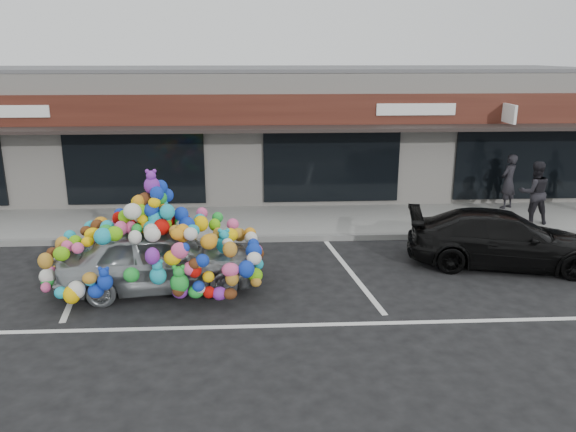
{
  "coord_description": "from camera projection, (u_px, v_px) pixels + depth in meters",
  "views": [
    {
      "loc": [
        0.76,
        -11.53,
        4.76
      ],
      "look_at": [
        1.44,
        1.4,
        1.0
      ],
      "focal_mm": 35.0,
      "sensor_mm": 36.0,
      "label": 1
    }
  ],
  "objects": [
    {
      "name": "parking_stripe_left",
      "position": [
        81.0,
        278.0,
        12.37
      ],
      "size": [
        0.73,
        4.37,
        0.01
      ],
      "primitive_type": "cube",
      "rotation": [
        0.0,
        0.0,
        0.14
      ],
      "color": "silver",
      "rests_on": "ground"
    },
    {
      "name": "lane_line",
      "position": [
        329.0,
        324.0,
        10.23
      ],
      "size": [
        14.0,
        0.12,
        0.01
      ],
      "primitive_type": "cube",
      "color": "silver",
      "rests_on": "ground"
    },
    {
      "name": "toy_car",
      "position": [
        158.0,
        251.0,
        11.58
      ],
      "size": [
        2.92,
        4.49,
        2.49
      ],
      "rotation": [
        0.0,
        0.0,
        1.71
      ],
      "color": "#9FA6AA",
      "rests_on": "ground"
    },
    {
      "name": "black_sedan",
      "position": [
        503.0,
        239.0,
        12.97
      ],
      "size": [
        2.63,
        4.61,
        1.26
      ],
      "primitive_type": "imported",
      "rotation": [
        0.0,
        0.0,
        1.36
      ],
      "color": "black",
      "rests_on": "ground"
    },
    {
      "name": "pedestrian_a",
      "position": [
        508.0,
        181.0,
        17.17
      ],
      "size": [
        0.73,
        0.68,
        1.68
      ],
      "primitive_type": "imported",
      "rotation": [
        0.0,
        0.0,
        3.76
      ],
      "color": "black",
      "rests_on": "sidewalk"
    },
    {
      "name": "sidewalk",
      "position": [
        233.0,
        223.0,
        16.16
      ],
      "size": [
        26.0,
        3.0,
        0.15
      ],
      "primitive_type": "cube",
      "color": "gray",
      "rests_on": "ground"
    },
    {
      "name": "ground",
      "position": [
        226.0,
        278.0,
        12.34
      ],
      "size": [
        90.0,
        90.0,
        0.0
      ],
      "primitive_type": "plane",
      "color": "black",
      "rests_on": "ground"
    },
    {
      "name": "parking_stripe_mid",
      "position": [
        351.0,
        272.0,
        12.67
      ],
      "size": [
        0.73,
        4.37,
        0.01
      ],
      "primitive_type": "cube",
      "rotation": [
        0.0,
        0.0,
        0.14
      ],
      "color": "silver",
      "rests_on": "ground"
    },
    {
      "name": "kerb",
      "position": [
        231.0,
        239.0,
        14.72
      ],
      "size": [
        26.0,
        0.18,
        0.16
      ],
      "primitive_type": "cube",
      "color": "slate",
      "rests_on": "ground"
    },
    {
      "name": "pedestrian_b",
      "position": [
        534.0,
        192.0,
        15.64
      ],
      "size": [
        0.88,
        0.7,
        1.77
      ],
      "primitive_type": "imported",
      "rotation": [
        0.0,
        0.0,
        3.11
      ],
      "color": "black",
      "rests_on": "sidewalk"
    },
    {
      "name": "shop_building",
      "position": [
        237.0,
        130.0,
        19.84
      ],
      "size": [
        24.0,
        7.2,
        4.31
      ],
      "color": "silver",
      "rests_on": "ground"
    }
  ]
}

